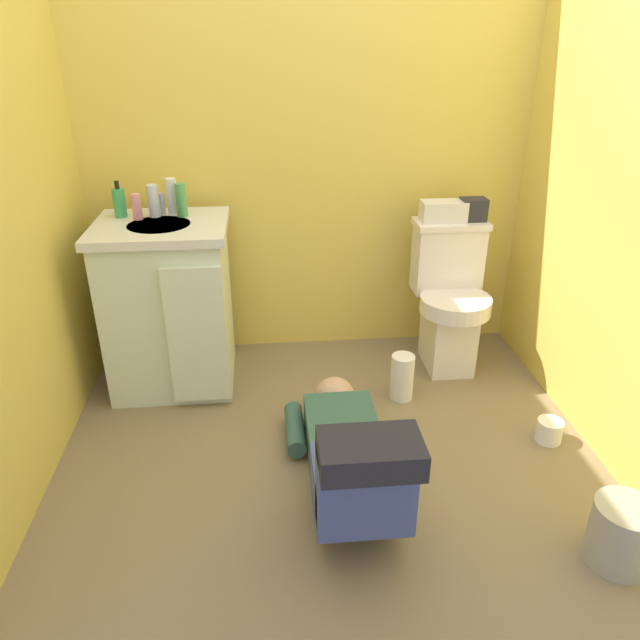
{
  "coord_description": "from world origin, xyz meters",
  "views": [
    {
      "loc": [
        -0.23,
        -2.01,
        1.59
      ],
      "look_at": [
        -0.0,
        0.33,
        0.45
      ],
      "focal_mm": 33.27,
      "sensor_mm": 36.0,
      "label": 1
    }
  ],
  "objects_px": {
    "bottle_pink": "(137,207)",
    "bottle_white": "(172,196)",
    "toilet": "(449,299)",
    "bottle_clear": "(153,201)",
    "toiletry_bag": "(473,209)",
    "faucet": "(163,204)",
    "tissue_box": "(443,211)",
    "soap_dispenser": "(119,202)",
    "paper_towel_roll": "(402,377)",
    "bottle_green": "(181,200)",
    "toilet_paper_roll": "(549,431)",
    "vanity_cabinet": "(170,305)",
    "trash_can": "(621,534)",
    "person_plumber": "(349,455)"
  },
  "relations": [
    {
      "from": "bottle_pink",
      "to": "bottle_white",
      "type": "height_order",
      "value": "bottle_white"
    },
    {
      "from": "toilet",
      "to": "bottle_clear",
      "type": "distance_m",
      "value": 1.52
    },
    {
      "from": "toiletry_bag",
      "to": "bottle_pink",
      "type": "bearing_deg",
      "value": -177.45
    },
    {
      "from": "faucet",
      "to": "bottle_pink",
      "type": "distance_m",
      "value": 0.13
    },
    {
      "from": "tissue_box",
      "to": "soap_dispenser",
      "type": "height_order",
      "value": "soap_dispenser"
    },
    {
      "from": "faucet",
      "to": "bottle_pink",
      "type": "relative_size",
      "value": 0.85
    },
    {
      "from": "toiletry_bag",
      "to": "paper_towel_roll",
      "type": "relative_size",
      "value": 0.55
    },
    {
      "from": "bottle_green",
      "to": "toiletry_bag",
      "type": "bearing_deg",
      "value": 1.75
    },
    {
      "from": "bottle_green",
      "to": "toilet_paper_roll",
      "type": "height_order",
      "value": "bottle_green"
    },
    {
      "from": "toilet",
      "to": "toiletry_bag",
      "type": "xyz_separation_m",
      "value": [
        0.1,
        0.09,
        0.44
      ]
    },
    {
      "from": "toiletry_bag",
      "to": "bottle_pink",
      "type": "relative_size",
      "value": 1.06
    },
    {
      "from": "vanity_cabinet",
      "to": "faucet",
      "type": "relative_size",
      "value": 8.2
    },
    {
      "from": "bottle_white",
      "to": "toilet_paper_roll",
      "type": "xyz_separation_m",
      "value": [
        1.61,
        -0.8,
        -0.85
      ]
    },
    {
      "from": "bottle_pink",
      "to": "trash_can",
      "type": "relative_size",
      "value": 0.51
    },
    {
      "from": "faucet",
      "to": "bottle_clear",
      "type": "relative_size",
      "value": 0.68
    },
    {
      "from": "tissue_box",
      "to": "toiletry_bag",
      "type": "relative_size",
      "value": 1.77
    },
    {
      "from": "faucet",
      "to": "toilet_paper_roll",
      "type": "distance_m",
      "value": 2.01
    },
    {
      "from": "faucet",
      "to": "tissue_box",
      "type": "xyz_separation_m",
      "value": [
        1.35,
        0.0,
        -0.07
      ]
    },
    {
      "from": "paper_towel_roll",
      "to": "toilet_paper_roll",
      "type": "xyz_separation_m",
      "value": [
        0.56,
        -0.39,
        -0.06
      ]
    },
    {
      "from": "faucet",
      "to": "bottle_green",
      "type": "height_order",
      "value": "bottle_green"
    },
    {
      "from": "tissue_box",
      "to": "soap_dispenser",
      "type": "relative_size",
      "value": 1.33
    },
    {
      "from": "toiletry_bag",
      "to": "bottle_pink",
      "type": "height_order",
      "value": "bottle_pink"
    },
    {
      "from": "person_plumber",
      "to": "bottle_green",
      "type": "height_order",
      "value": "bottle_green"
    },
    {
      "from": "vanity_cabinet",
      "to": "toilet_paper_roll",
      "type": "bearing_deg",
      "value": -21.67
    },
    {
      "from": "person_plumber",
      "to": "bottle_green",
      "type": "bearing_deg",
      "value": 123.36
    },
    {
      "from": "vanity_cabinet",
      "to": "bottle_white",
      "type": "relative_size",
      "value": 4.89
    },
    {
      "from": "bottle_clear",
      "to": "trash_can",
      "type": "xyz_separation_m",
      "value": [
        1.63,
        -1.41,
        -0.78
      ]
    },
    {
      "from": "bottle_white",
      "to": "paper_towel_roll",
      "type": "height_order",
      "value": "bottle_white"
    },
    {
      "from": "vanity_cabinet",
      "to": "soap_dispenser",
      "type": "bearing_deg",
      "value": 146.9
    },
    {
      "from": "faucet",
      "to": "bottle_green",
      "type": "distance_m",
      "value": 0.11
    },
    {
      "from": "faucet",
      "to": "tissue_box",
      "type": "height_order",
      "value": "faucet"
    },
    {
      "from": "bottle_clear",
      "to": "toilet_paper_roll",
      "type": "xyz_separation_m",
      "value": [
        1.69,
        -0.77,
        -0.84
      ]
    },
    {
      "from": "bottle_green",
      "to": "toilet_paper_roll",
      "type": "bearing_deg",
      "value": -25.98
    },
    {
      "from": "bottle_clear",
      "to": "vanity_cabinet",
      "type": "bearing_deg",
      "value": -71.9
    },
    {
      "from": "toiletry_bag",
      "to": "person_plumber",
      "type": "bearing_deg",
      "value": -125.8
    },
    {
      "from": "soap_dispenser",
      "to": "bottle_white",
      "type": "relative_size",
      "value": 0.99
    },
    {
      "from": "bottle_pink",
      "to": "bottle_white",
      "type": "distance_m",
      "value": 0.17
    },
    {
      "from": "soap_dispenser",
      "to": "bottle_green",
      "type": "height_order",
      "value": "soap_dispenser"
    },
    {
      "from": "toiletry_bag",
      "to": "bottle_clear",
      "type": "xyz_separation_m",
      "value": [
        -1.53,
        -0.03,
        0.09
      ]
    },
    {
      "from": "vanity_cabinet",
      "to": "paper_towel_roll",
      "type": "bearing_deg",
      "value": -13.57
    },
    {
      "from": "toilet",
      "to": "vanity_cabinet",
      "type": "relative_size",
      "value": 0.91
    },
    {
      "from": "toilet",
      "to": "toilet_paper_roll",
      "type": "xyz_separation_m",
      "value": [
        0.26,
        -0.71,
        -0.32
      ]
    },
    {
      "from": "trash_can",
      "to": "soap_dispenser",
      "type": "bearing_deg",
      "value": 141.39
    },
    {
      "from": "faucet",
      "to": "toiletry_bag",
      "type": "height_order",
      "value": "faucet"
    },
    {
      "from": "vanity_cabinet",
      "to": "tissue_box",
      "type": "height_order",
      "value": "tissue_box"
    },
    {
      "from": "bottle_clear",
      "to": "faucet",
      "type": "bearing_deg",
      "value": 42.51
    },
    {
      "from": "toilet_paper_roll",
      "to": "bottle_white",
      "type": "bearing_deg",
      "value": 153.41
    },
    {
      "from": "bottle_white",
      "to": "faucet",
      "type": "bearing_deg",
      "value": -176.57
    },
    {
      "from": "toiletry_bag",
      "to": "paper_towel_roll",
      "type": "distance_m",
      "value": 0.9
    },
    {
      "from": "toilet",
      "to": "bottle_green",
      "type": "bearing_deg",
      "value": 177.89
    }
  ]
}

